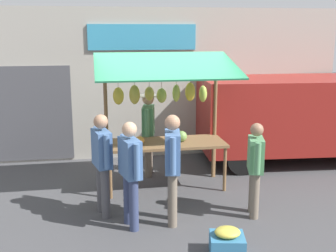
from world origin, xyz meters
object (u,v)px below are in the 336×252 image
Objects in this scene: market_stall at (164,106)px; shopper_in_striped_shirt at (172,161)px; shopper_in_grey_tee at (102,158)px; parked_van at (292,112)px; shopper_with_shopping_bag at (255,164)px; vendor_with_sunhat at (148,127)px; produce_crate_near at (227,243)px; shopper_with_ponytail at (130,168)px.

market_stall is 1.70m from shopper_in_striped_shirt.
market_stall is 1.73m from shopper_in_grey_tee.
parked_van is (-3.22, -2.70, 0.13)m from shopper_in_striped_shirt.
shopper_in_striped_shirt is at bearing 107.51° from shopper_with_shopping_bag.
market_stall is 2.07m from shopper_with_shopping_bag.
shopper_in_striped_shirt is at bearing -128.32° from shopper_in_grey_tee.
vendor_with_sunhat is 2.28m from shopper_in_striped_shirt.
market_stall is 0.90m from vendor_with_sunhat.
produce_crate_near is (0.79, 1.13, -0.68)m from shopper_with_shopping_bag.
shopper_with_shopping_bag is at bearing -79.12° from shopper_in_striped_shirt.
shopper_with_ponytail is (-0.40, 0.52, -0.02)m from shopper_in_grey_tee.
produce_crate_near is at bearing 98.35° from market_stall.
shopper_with_ponytail is 1.75m from produce_crate_near.
shopper_in_striped_shirt is at bearing 84.89° from market_stall.
shopper_in_striped_shirt is 1.46m from produce_crate_near.
parked_van is (-3.86, -2.74, 0.19)m from shopper_with_ponytail.
shopper_with_shopping_bag is 0.33× the size of parked_van.
shopper_in_grey_tee reaches higher than shopper_with_shopping_bag.
shopper_with_shopping_bag is at bearing 58.57° from parked_van.
shopper_in_striped_shirt reaches higher than shopper_with_ponytail.
shopper_with_shopping_bag reaches higher than produce_crate_near.
shopper_with_ponytail is 0.64m from shopper_in_striped_shirt.
shopper_with_shopping_bag is at bearing 43.79° from vendor_with_sunhat.
shopper_in_striped_shirt is 0.38× the size of parked_van.
shopper_with_ponytail is (0.78, 1.63, -0.62)m from market_stall.
market_stall is at bearing -59.79° from shopper_in_grey_tee.
shopper_with_shopping_bag is (-1.40, 2.23, -0.14)m from vendor_with_sunhat.
shopper_in_grey_tee is 4.80m from parked_van.
market_stall is 1.47× the size of shopper_in_striped_shirt.
shopper_in_striped_shirt reaches higher than shopper_with_shopping_bag.
parked_van reaches higher than shopper_in_grey_tee.
vendor_with_sunhat reaches higher than shopper_with_shopping_bag.
shopper_in_grey_tee is 2.35m from produce_crate_near.
shopper_with_shopping_bag is 1.34m from shopper_in_striped_shirt.
produce_crate_near is at bearing -145.54° from shopper_with_ponytail.
shopper_in_grey_tee is at bearing 31.54° from parked_van.
market_stall is 4.79× the size of produce_crate_near.
shopper_with_ponytail is 0.36× the size of parked_van.
shopper_with_ponytail is at bearing 64.46° from market_stall.
shopper_in_grey_tee is 1.01× the size of shopper_with_ponytail.
produce_crate_near is at bearing 21.94° from vendor_with_sunhat.
market_stall reaches higher than shopper_in_striped_shirt.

